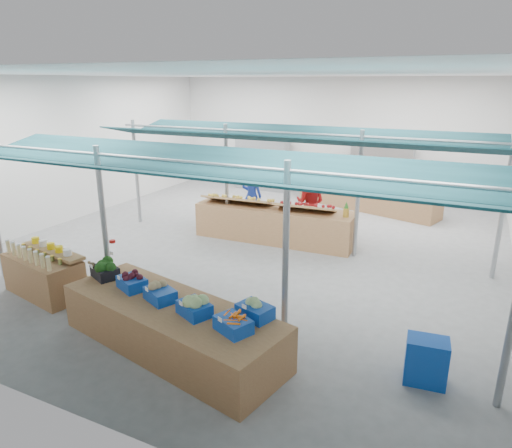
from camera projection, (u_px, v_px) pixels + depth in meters
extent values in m
plane|color=slate|center=(252.00, 247.00, 11.65)|extent=(13.00, 13.00, 0.00)
plane|color=silver|center=(252.00, 74.00, 10.39)|extent=(13.00, 13.00, 0.00)
plane|color=silver|center=(330.00, 137.00, 16.62)|extent=(12.00, 0.00, 12.00)
plane|color=silver|center=(70.00, 150.00, 13.49)|extent=(0.00, 13.00, 13.00)
cylinder|color=gray|center=(136.00, 172.00, 13.28)|extent=(0.10, 0.10, 3.00)
cylinder|color=gray|center=(104.00, 229.00, 8.17)|extent=(0.10, 0.10, 3.00)
cylinder|color=gray|center=(227.00, 182.00, 12.04)|extent=(0.10, 0.10, 3.00)
cylinder|color=gray|center=(286.00, 261.00, 6.73)|extent=(0.10, 0.10, 3.00)
cylinder|color=gray|center=(358.00, 195.00, 10.60)|extent=(0.10, 0.10, 3.00)
cylinder|color=gray|center=(503.00, 210.00, 9.37)|extent=(0.10, 0.10, 3.00)
cylinder|color=gray|center=(182.00, 162.00, 7.05)|extent=(10.00, 0.06, 0.06)
cylinder|color=gray|center=(289.00, 133.00, 10.92)|extent=(10.00, 0.06, 0.06)
cube|color=black|center=(157.00, 174.00, 6.51)|extent=(9.50, 1.28, 0.30)
cube|color=black|center=(205.00, 160.00, 7.63)|extent=(9.50, 1.28, 0.30)
cube|color=black|center=(279.00, 139.00, 10.38)|extent=(9.50, 1.28, 0.30)
cube|color=black|center=(299.00, 133.00, 11.50)|extent=(9.50, 1.28, 0.30)
cube|color=#B23F33|center=(262.00, 164.00, 17.55)|extent=(2.00, 0.50, 2.00)
cube|color=#B23F33|center=(381.00, 174.00, 15.69)|extent=(2.00, 0.50, 2.00)
cube|color=brown|center=(44.00, 276.00, 8.94)|extent=(1.85, 1.10, 0.77)
cube|color=#997247|center=(53.00, 251.00, 8.98)|extent=(1.77, 0.67, 0.06)
cube|color=brown|center=(171.00, 326.00, 7.14)|extent=(4.05, 2.08, 0.75)
cube|color=brown|center=(274.00, 224.00, 11.99)|extent=(4.22, 1.13, 0.90)
cube|color=brown|center=(366.00, 196.00, 14.97)|extent=(4.83, 2.30, 0.86)
cube|color=#0F3FA3|center=(426.00, 361.00, 6.32)|extent=(0.60, 0.45, 0.67)
imported|color=#172F97|center=(252.00, 196.00, 13.31)|extent=(0.62, 0.42, 1.68)
imported|color=maroon|center=(310.00, 203.00, 12.57)|extent=(0.83, 0.66, 1.68)
cube|color=black|center=(105.00, 272.00, 7.97)|extent=(0.60, 0.53, 0.20)
cube|color=white|center=(92.00, 267.00, 7.79)|extent=(0.08, 0.04, 0.06)
cube|color=#0F3FA3|center=(132.00, 283.00, 7.53)|extent=(0.60, 0.53, 0.20)
cube|color=white|center=(119.00, 278.00, 7.35)|extent=(0.08, 0.04, 0.06)
cube|color=#0F3FA3|center=(160.00, 295.00, 7.12)|extent=(0.60, 0.53, 0.20)
cube|color=white|center=(147.00, 289.00, 6.94)|extent=(0.08, 0.04, 0.06)
cube|color=#0F3FA3|center=(194.00, 309.00, 6.68)|extent=(0.60, 0.53, 0.20)
cube|color=white|center=(181.00, 303.00, 6.50)|extent=(0.08, 0.04, 0.06)
cube|color=#0F3FA3|center=(233.00, 325.00, 6.24)|extent=(0.60, 0.53, 0.20)
cube|color=white|center=(220.00, 320.00, 6.06)|extent=(0.08, 0.04, 0.06)
sphere|color=brown|center=(92.00, 265.00, 7.93)|extent=(0.09, 0.09, 0.09)
sphere|color=brown|center=(89.00, 262.00, 7.92)|extent=(0.06, 0.06, 0.06)
cylinder|color=#A80E0B|center=(112.00, 241.00, 8.75)|extent=(0.12, 0.12, 0.05)
cube|color=white|center=(111.00, 253.00, 8.77)|extent=(0.10, 0.01, 0.07)
cube|color=#997247|center=(238.00, 200.00, 12.11)|extent=(1.94, 0.80, 0.26)
cube|color=#997247|center=(305.00, 208.00, 11.40)|extent=(1.54, 0.77, 0.26)
cylinder|color=#8C6019|center=(346.00, 213.00, 11.00)|extent=(0.14, 0.14, 0.22)
cone|color=#26661E|center=(346.00, 205.00, 10.95)|extent=(0.12, 0.12, 0.18)
cube|color=#0F3FA3|center=(255.00, 311.00, 6.60)|extent=(0.58, 0.49, 0.20)
cube|color=white|center=(244.00, 307.00, 6.41)|extent=(0.08, 0.03, 0.06)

